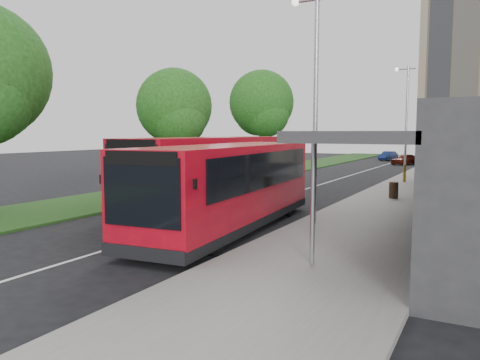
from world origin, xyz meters
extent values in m
plane|color=black|center=(0.00, 0.00, 0.00)|extent=(120.00, 120.00, 0.00)
cube|color=gray|center=(6.00, 20.00, 0.07)|extent=(5.00, 80.00, 0.15)
cube|color=#1A3F14|center=(-7.00, 20.00, 0.05)|extent=(5.00, 80.00, 0.10)
cube|color=silver|center=(0.00, 15.00, 0.01)|extent=(0.12, 70.00, 0.01)
cube|color=silver|center=(3.30, -8.00, 0.01)|extent=(0.12, 2.00, 0.01)
cube|color=silver|center=(3.30, -2.00, 0.01)|extent=(0.12, 2.00, 0.01)
cube|color=silver|center=(3.30, 4.00, 0.01)|extent=(0.12, 2.00, 0.01)
cube|color=silver|center=(3.30, 10.00, 0.01)|extent=(0.12, 2.00, 0.01)
cube|color=silver|center=(3.30, 16.00, 0.01)|extent=(0.12, 2.00, 0.01)
cube|color=silver|center=(3.30, 22.00, 0.01)|extent=(0.12, 2.00, 0.01)
cube|color=silver|center=(3.30, 28.00, 0.01)|extent=(0.12, 2.00, 0.01)
cube|color=silver|center=(3.30, 34.00, 0.01)|extent=(0.12, 2.00, 0.01)
cube|color=silver|center=(3.30, 40.00, 0.01)|extent=(0.12, 2.00, 0.01)
cube|color=silver|center=(3.30, 46.00, 0.01)|extent=(0.12, 2.00, 0.01)
cube|color=black|center=(8.48, 8.00, 1.60)|extent=(0.06, 24.00, 2.20)
cube|color=#2C2C2F|center=(7.20, 8.00, 3.30)|extent=(2.80, 26.00, 0.25)
cylinder|color=#97999F|center=(5.90, -3.00, 1.65)|extent=(0.12, 0.12, 3.30)
cylinder|color=#97999F|center=(5.90, 19.00, 1.65)|extent=(0.12, 0.12, 3.30)
cylinder|color=#342414|center=(-7.00, 9.00, 1.76)|extent=(0.36, 0.36, 3.51)
sphere|color=#184412|center=(-7.00, 9.00, 4.95)|extent=(4.47, 4.47, 4.47)
sphere|color=#184412|center=(-6.40, 8.60, 4.15)|extent=(3.20, 3.20, 3.20)
sphere|color=#184412|center=(-7.50, 9.50, 4.39)|extent=(3.51, 3.51, 3.51)
cylinder|color=#342414|center=(-7.00, 21.00, 2.07)|extent=(0.36, 0.36, 4.14)
sphere|color=#184412|center=(-7.00, 21.00, 5.83)|extent=(5.27, 5.27, 5.27)
sphere|color=#184412|center=(-6.40, 20.60, 4.89)|extent=(3.76, 3.76, 3.76)
sphere|color=#184412|center=(-7.50, 21.50, 5.18)|extent=(4.14, 4.14, 4.14)
cylinder|color=#97999F|center=(4.20, 2.00, 4.15)|extent=(0.16, 0.16, 8.00)
cylinder|color=#97999F|center=(4.00, 2.00, 7.95)|extent=(1.40, 0.10, 0.10)
sphere|color=silver|center=(3.40, 2.00, 7.95)|extent=(0.28, 0.28, 0.28)
cylinder|color=#97999F|center=(4.20, 22.00, 4.15)|extent=(0.16, 0.16, 8.00)
cylinder|color=#97999F|center=(4.00, 22.00, 7.95)|extent=(1.40, 0.10, 0.10)
sphere|color=silver|center=(3.40, 22.00, 7.95)|extent=(0.28, 0.28, 0.28)
cube|color=red|center=(1.76, 0.20, 1.66)|extent=(3.32, 10.56, 2.62)
cube|color=black|center=(1.76, 0.20, 0.38)|extent=(3.34, 10.58, 0.30)
cube|color=black|center=(2.18, -5.00, 1.93)|extent=(2.22, 0.23, 1.73)
cube|color=black|center=(1.33, 5.41, 2.08)|extent=(2.17, 0.23, 1.29)
cube|color=black|center=(0.48, 0.40, 2.13)|extent=(0.78, 8.88, 1.19)
cube|color=black|center=(2.98, 0.60, 2.13)|extent=(0.78, 8.88, 1.19)
cube|color=black|center=(2.18, -5.01, 0.40)|extent=(2.47, 0.28, 0.35)
cube|color=black|center=(2.18, -5.01, 2.77)|extent=(2.08, 0.21, 0.35)
cube|color=black|center=(0.78, -4.89, 2.18)|extent=(0.09, 0.09, 0.25)
cube|color=black|center=(3.55, -4.66, 2.18)|extent=(0.09, 0.09, 0.25)
cylinder|color=black|center=(1.00, -3.24, 0.45)|extent=(0.37, 0.91, 0.89)
cylinder|color=black|center=(3.07, -3.06, 0.45)|extent=(0.37, 0.91, 0.89)
cylinder|color=black|center=(0.44, 3.47, 0.45)|extent=(0.37, 0.91, 0.89)
cylinder|color=black|center=(2.52, 3.64, 0.45)|extent=(0.37, 0.91, 0.89)
cube|color=red|center=(-1.82, 4.68, 1.77)|extent=(2.80, 11.14, 2.80)
cube|color=black|center=(-1.82, 4.68, 0.40)|extent=(2.82, 11.16, 0.32)
cube|color=black|center=(-1.74, -0.89, 2.06)|extent=(2.38, 0.08, 1.85)
cube|color=black|center=(-1.90, 10.25, 2.22)|extent=(2.33, 0.08, 1.37)
cube|color=black|center=(-3.17, 4.97, 2.27)|extent=(0.19, 9.51, 1.27)
cube|color=black|center=(-0.49, 5.01, 2.27)|extent=(0.19, 9.51, 1.27)
cube|color=black|center=(-1.74, -0.90, 0.42)|extent=(2.64, 0.12, 0.37)
cube|color=black|center=(-1.74, -0.90, 2.96)|extent=(2.22, 0.07, 0.37)
cube|color=black|center=(-3.23, -0.68, 2.33)|extent=(0.08, 0.08, 0.26)
cube|color=black|center=(-0.27, -0.64, 2.33)|extent=(0.08, 0.08, 0.26)
cylinder|color=black|center=(-2.88, 1.07, 0.48)|extent=(0.33, 0.96, 0.95)
cylinder|color=black|center=(-0.66, 1.10, 0.48)|extent=(0.33, 0.96, 0.95)
cylinder|color=black|center=(-2.99, 8.25, 0.48)|extent=(0.33, 0.96, 0.95)
cylinder|color=black|center=(-0.77, 8.29, 0.48)|extent=(0.33, 0.96, 0.95)
cylinder|color=#312114|center=(5.55, 9.96, 0.55)|extent=(0.46, 0.46, 0.80)
cylinder|color=#DBA60B|center=(4.78, 18.18, 0.72)|extent=(0.20, 0.20, 1.13)
imported|color=#57180C|center=(1.76, 37.66, 0.59)|extent=(2.70, 3.70, 1.17)
imported|color=navy|center=(-1.26, 44.66, 0.55)|extent=(1.82, 3.53, 1.11)
camera|label=1|loc=(9.69, -13.86, 3.40)|focal=35.00mm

